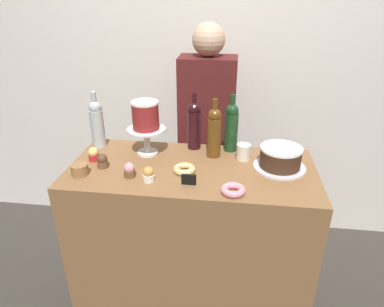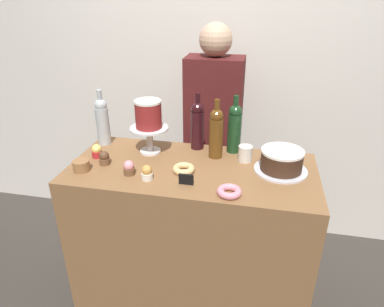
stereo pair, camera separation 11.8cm
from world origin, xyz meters
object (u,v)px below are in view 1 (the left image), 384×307
object	(u,v)px
cupcake_lemon	(94,154)
donut_pink	(233,190)
cupcake_caramel	(149,174)
cupcake_strawberry	(129,170)
cake_stand_pedestal	(147,137)
wine_bottle_clear	(97,123)
cupcake_chocolate	(103,161)
price_sign_chalkboard	(189,180)
chocolate_round_cake	(280,157)
coffee_cup_ceramic	(243,152)
wine_bottle_green	(231,126)
barista_figure	(207,141)
wine_bottle_amber	(214,132)
wine_bottle_dark_red	(194,124)
cookie_stack	(80,170)
white_layer_cake	(145,115)
donut_glazed	(184,169)

from	to	relation	value
cupcake_lemon	donut_pink	bearing A→B (deg)	-17.34
cupcake_caramel	cupcake_strawberry	bearing A→B (deg)	164.46
cake_stand_pedestal	wine_bottle_clear	bearing A→B (deg)	168.59
cupcake_chocolate	price_sign_chalkboard	size ratio (longest dim) A/B	1.06
cupcake_strawberry	cake_stand_pedestal	bearing A→B (deg)	85.05
chocolate_round_cake	coffee_cup_ceramic	xyz separation A→B (m)	(-0.18, 0.08, -0.02)
chocolate_round_cake	wine_bottle_clear	world-z (taller)	wine_bottle_clear
wine_bottle_green	barista_figure	distance (m)	0.44
wine_bottle_green	cake_stand_pedestal	bearing A→B (deg)	-166.85
cupcake_chocolate	cupcake_strawberry	distance (m)	0.18
cupcake_chocolate	coffee_cup_ceramic	xyz separation A→B (m)	(0.72, 0.19, 0.01)
wine_bottle_amber	donut_pink	distance (m)	0.41
wine_bottle_dark_red	wine_bottle_clear	xyz separation A→B (m)	(-0.55, -0.05, 0.00)
wine_bottle_dark_red	cupcake_strawberry	xyz separation A→B (m)	(-0.27, -0.38, -0.11)
price_sign_chalkboard	coffee_cup_ceramic	distance (m)	0.40
wine_bottle_green	cupcake_lemon	world-z (taller)	wine_bottle_green
wine_bottle_green	cookie_stack	world-z (taller)	wine_bottle_green
white_layer_cake	wine_bottle_clear	bearing A→B (deg)	168.59
wine_bottle_clear	cookie_stack	xyz separation A→B (m)	(0.03, -0.34, -0.12)
cake_stand_pedestal	wine_bottle_amber	world-z (taller)	wine_bottle_amber
chocolate_round_cake	wine_bottle_clear	xyz separation A→B (m)	(-1.02, 0.14, 0.08)
donut_pink	wine_bottle_clear	bearing A→B (deg)	152.22
cake_stand_pedestal	wine_bottle_dark_red	world-z (taller)	wine_bottle_dark_red
donut_glazed	coffee_cup_ceramic	xyz separation A→B (m)	(0.29, 0.19, 0.03)
chocolate_round_cake	wine_bottle_green	world-z (taller)	wine_bottle_green
cake_stand_pedestal	wine_bottle_clear	world-z (taller)	wine_bottle_clear
wine_bottle_green	cupcake_strawberry	world-z (taller)	wine_bottle_green
wine_bottle_amber	cupcake_strawberry	size ratio (longest dim) A/B	4.38
wine_bottle_dark_red	wine_bottle_amber	bearing A→B (deg)	-37.95
cupcake_chocolate	cupcake_caramel	xyz separation A→B (m)	(0.27, -0.11, 0.00)
cupcake_caramel	cake_stand_pedestal	bearing A→B (deg)	105.09
donut_glazed	price_sign_chalkboard	bearing A→B (deg)	-71.83
donut_pink	donut_glazed	bearing A→B (deg)	146.06
donut_glazed	cookie_stack	bearing A→B (deg)	-169.77
wine_bottle_clear	wine_bottle_green	world-z (taller)	same
cake_stand_pedestal	wine_bottle_green	world-z (taller)	wine_bottle_green
cake_stand_pedestal	price_sign_chalkboard	xyz separation A→B (m)	(0.27, -0.30, -0.07)
cupcake_chocolate	cupcake_caramel	bearing A→B (deg)	-21.46
donut_pink	barista_figure	world-z (taller)	barista_figure
donut_glazed	price_sign_chalkboard	world-z (taller)	price_sign_chalkboard
wine_bottle_green	wine_bottle_amber	bearing A→B (deg)	-135.18
cupcake_caramel	wine_bottle_amber	bearing A→B (deg)	47.37
chocolate_round_cake	wine_bottle_amber	distance (m)	0.37
donut_pink	coffee_cup_ceramic	size ratio (longest dim) A/B	1.32
cake_stand_pedestal	cupcake_lemon	distance (m)	0.30
white_layer_cake	cookie_stack	world-z (taller)	white_layer_cake
price_sign_chalkboard	donut_glazed	bearing A→B (deg)	108.17
cake_stand_pedestal	cupcake_strawberry	distance (m)	0.28
wine_bottle_amber	barista_figure	distance (m)	0.49
cupcake_caramel	donut_glazed	size ratio (longest dim) A/B	0.66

